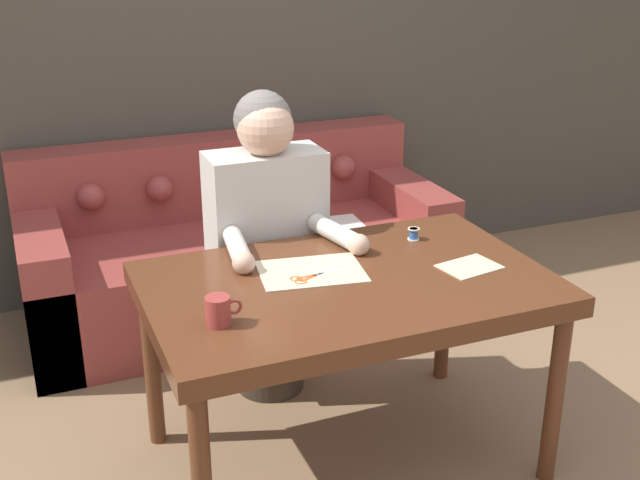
{
  "coord_description": "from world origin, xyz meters",
  "views": [
    {
      "loc": [
        -1.08,
        -2.12,
        1.84
      ],
      "look_at": [
        -0.12,
        0.23,
        0.82
      ],
      "focal_mm": 45.0,
      "sensor_mm": 36.0,
      "label": 1
    }
  ],
  "objects": [
    {
      "name": "mug",
      "position": [
        -0.56,
        -0.05,
        0.77
      ],
      "size": [
        0.11,
        0.08,
        0.09
      ],
      "color": "#9E3833",
      "rests_on": "dining_table"
    },
    {
      "name": "pattern_paper_main",
      "position": [
        -0.16,
        0.2,
        0.72
      ],
      "size": [
        0.39,
        0.31,
        0.0
      ],
      "color": "beige",
      "rests_on": "dining_table"
    },
    {
      "name": "dining_table",
      "position": [
        -0.07,
        0.1,
        0.65
      ],
      "size": [
        1.35,
        0.86,
        0.72
      ],
      "color": "#562D19",
      "rests_on": "ground_plane"
    },
    {
      "name": "wall_back",
      "position": [
        0.0,
        1.86,
        1.3
      ],
      "size": [
        8.0,
        0.06,
        2.6
      ],
      "color": "#474238",
      "rests_on": "ground_plane"
    },
    {
      "name": "person",
      "position": [
        -0.17,
        0.66,
        0.65
      ],
      "size": [
        0.51,
        0.57,
        1.26
      ],
      "color": "#33281E",
      "rests_on": "ground_plane"
    },
    {
      "name": "couch",
      "position": [
        -0.09,
        1.43,
        0.3
      ],
      "size": [
        2.01,
        0.86,
        0.84
      ],
      "color": "brown",
      "rests_on": "ground_plane"
    },
    {
      "name": "ground_plane",
      "position": [
        0.0,
        0.0,
        0.0
      ],
      "size": [
        16.0,
        16.0,
        0.0
      ],
      "primitive_type": "plane",
      "color": "#846647"
    },
    {
      "name": "scissors",
      "position": [
        -0.18,
        0.16,
        0.72
      ],
      "size": [
        0.22,
        0.11,
        0.01
      ],
      "color": "silver",
      "rests_on": "dining_table"
    },
    {
      "name": "pattern_paper_offcut",
      "position": [
        0.36,
        0.03,
        0.72
      ],
      "size": [
        0.22,
        0.18,
        0.0
      ],
      "color": "beige",
      "rests_on": "dining_table"
    },
    {
      "name": "thread_spool",
      "position": [
        0.3,
        0.34,
        0.74
      ],
      "size": [
        0.04,
        0.04,
        0.05
      ],
      "color": "#3366B2",
      "rests_on": "dining_table"
    }
  ]
}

